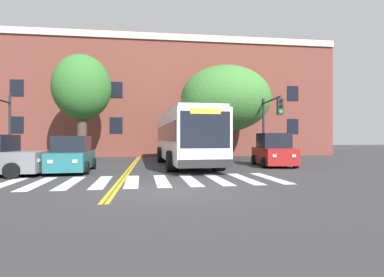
% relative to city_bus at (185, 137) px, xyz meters
% --- Properties ---
extents(ground_plane, '(120.00, 120.00, 0.00)m').
position_rel_city_bus_xyz_m(ground_plane, '(-1.35, -8.80, -1.74)').
color(ground_plane, '#38383A').
extents(crosswalk, '(10.75, 3.87, 0.01)m').
position_rel_city_bus_xyz_m(crosswalk, '(-2.14, -6.49, -1.74)').
color(crosswalk, white).
rests_on(crosswalk, ground).
extents(lane_line_yellow_inner, '(0.12, 36.00, 0.01)m').
position_rel_city_bus_xyz_m(lane_line_yellow_inner, '(-3.22, 7.51, -1.74)').
color(lane_line_yellow_inner, gold).
rests_on(lane_line_yellow_inner, ground).
extents(lane_line_yellow_outer, '(0.12, 36.00, 0.01)m').
position_rel_city_bus_xyz_m(lane_line_yellow_outer, '(-3.06, 7.51, -1.74)').
color(lane_line_yellow_outer, gold).
rests_on(lane_line_yellow_outer, ground).
extents(city_bus, '(3.32, 11.25, 3.20)m').
position_rel_city_bus_xyz_m(city_bus, '(0.00, 0.00, 0.00)').
color(city_bus, white).
rests_on(city_bus, ground).
extents(car_teal_near_lane, '(2.10, 4.07, 1.76)m').
position_rel_city_bus_xyz_m(car_teal_near_lane, '(-5.86, -2.84, -0.93)').
color(car_teal_near_lane, '#236B70').
rests_on(car_teal_near_lane, ground).
extents(car_red_far_lane, '(2.27, 3.81, 1.96)m').
position_rel_city_bus_xyz_m(car_red_far_lane, '(5.19, -1.20, -0.85)').
color(car_red_far_lane, '#AD1E1E').
rests_on(car_red_far_lane, ground).
extents(car_tan_behind_bus, '(2.03, 3.90, 1.75)m').
position_rel_city_bus_xyz_m(car_tan_behind_bus, '(1.35, 10.16, -0.93)').
color(car_tan_behind_bus, tan).
rests_on(car_tan_behind_bus, ground).
extents(traffic_light_near_corner, '(0.59, 3.80, 4.50)m').
position_rel_city_bus_xyz_m(traffic_light_near_corner, '(5.76, 0.65, 1.33)').
color(traffic_light_near_corner, '#28282D').
rests_on(traffic_light_near_corner, ground).
extents(traffic_light_far_corner, '(0.39, 3.14, 4.51)m').
position_rel_city_bus_xyz_m(traffic_light_far_corner, '(-11.18, 1.46, 1.21)').
color(traffic_light_far_corner, '#28282D').
rests_on(traffic_light_far_corner, ground).
extents(street_tree_curbside_large, '(7.44, 6.89, 7.38)m').
position_rel_city_bus_xyz_m(street_tree_curbside_large, '(3.80, 4.99, 3.02)').
color(street_tree_curbside_large, brown).
rests_on(street_tree_curbside_large, ground).
extents(street_tree_curbside_small, '(5.71, 5.61, 7.81)m').
position_rel_city_bus_xyz_m(street_tree_curbside_small, '(-7.10, 4.70, 3.60)').
color(street_tree_curbside_small, '#4C3D2D').
rests_on(street_tree_curbside_small, ground).
extents(building_facade, '(41.05, 6.31, 11.18)m').
position_rel_city_bus_xyz_m(building_facade, '(-5.14, 11.88, 3.86)').
color(building_facade, brown).
rests_on(building_facade, ground).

